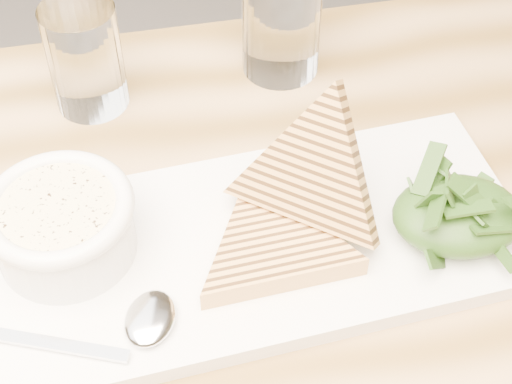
{
  "coord_description": "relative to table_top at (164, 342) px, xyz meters",
  "views": [
    {
      "loc": [
        0.18,
        -0.21,
        1.24
      ],
      "look_at": [
        0.22,
        0.2,
        0.78
      ],
      "focal_mm": 55.0,
      "sensor_mm": 36.0,
      "label": 1
    }
  ],
  "objects": [
    {
      "name": "soup",
      "position": [
        -0.07,
        0.07,
        0.08
      ],
      "size": [
        0.09,
        0.09,
        0.01
      ],
      "primitive_type": "cylinder",
      "color": "beige",
      "rests_on": "soup_bowl"
    },
    {
      "name": "platter",
      "position": [
        0.08,
        0.07,
        0.03
      ],
      "size": [
        0.46,
        0.27,
        0.02
      ],
      "primitive_type": "cube",
      "rotation": [
        0.0,
        0.0,
        0.17
      ],
      "color": "white",
      "rests_on": "table_top"
    },
    {
      "name": "salad_base",
      "position": [
        0.24,
        0.06,
        0.06
      ],
      "size": [
        0.1,
        0.08,
        0.04
      ],
      "primitive_type": "ellipsoid",
      "color": "black",
      "rests_on": "platter"
    },
    {
      "name": "sandwich_lean",
      "position": [
        0.12,
        0.09,
        0.09
      ],
      "size": [
        0.21,
        0.21,
        0.17
      ],
      "primitive_type": null,
      "rotation": [
        1.02,
        0.0,
        -0.57
      ],
      "color": "tan",
      "rests_on": "sandwich_flat"
    },
    {
      "name": "soup_bowl",
      "position": [
        -0.07,
        0.07,
        0.06
      ],
      "size": [
        0.11,
        0.11,
        0.04
      ],
      "primitive_type": "cylinder",
      "color": "white",
      "rests_on": "platter"
    },
    {
      "name": "arugula_pile",
      "position": [
        0.24,
        0.06,
        0.06
      ],
      "size": [
        0.11,
        0.1,
        0.05
      ],
      "primitive_type": null,
      "color": "#38611F",
      "rests_on": "platter"
    },
    {
      "name": "glass_near",
      "position": [
        -0.06,
        0.27,
        0.07
      ],
      "size": [
        0.07,
        0.07,
        0.11
      ],
      "primitive_type": "cylinder",
      "color": "white",
      "rests_on": "table_top"
    },
    {
      "name": "sandwich_flat",
      "position": [
        0.09,
        0.05,
        0.05
      ],
      "size": [
        0.17,
        0.17,
        0.02
      ],
      "primitive_type": null,
      "rotation": [
        0.0,
        0.0,
        0.16
      ],
      "color": "tan",
      "rests_on": "platter"
    },
    {
      "name": "table_top",
      "position": [
        0.0,
        0.0,
        0.0
      ],
      "size": [
        1.2,
        0.87,
        0.04
      ],
      "primitive_type": "cube",
      "rotation": [
        0.0,
        0.0,
        0.11
      ],
      "color": "tan",
      "rests_on": "ground"
    },
    {
      "name": "bowl_rim",
      "position": [
        -0.07,
        0.07,
        0.09
      ],
      "size": [
        0.12,
        0.12,
        0.01
      ],
      "primitive_type": "torus",
      "color": "white",
      "rests_on": "soup_bowl"
    },
    {
      "name": "spoon_bowl",
      "position": [
        -0.01,
        -0.01,
        0.04
      ],
      "size": [
        0.05,
        0.06,
        0.01
      ],
      "primitive_type": "ellipsoid",
      "rotation": [
        0.0,
        0.0,
        -0.28
      ],
      "color": "silver",
      "rests_on": "platter"
    },
    {
      "name": "glass_far",
      "position": [
        0.12,
        0.3,
        0.08
      ],
      "size": [
        0.08,
        0.08,
        0.12
      ],
      "primitive_type": "cylinder",
      "color": "white",
      "rests_on": "table_top"
    },
    {
      "name": "spoon_handle",
      "position": [
        -0.08,
        -0.02,
        0.04
      ],
      "size": [
        0.12,
        0.04,
        0.0
      ],
      "primitive_type": "cube",
      "rotation": [
        0.0,
        0.0,
        -0.28
      ],
      "color": "silver",
      "rests_on": "platter"
    }
  ]
}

